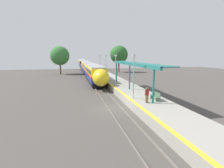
% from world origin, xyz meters
% --- Properties ---
extents(ground_plane, '(120.00, 120.00, 0.00)m').
position_xyz_m(ground_plane, '(0.00, 0.00, 0.00)').
color(ground_plane, '#4C4742').
extents(rail_left, '(0.08, 90.00, 0.15)m').
position_xyz_m(rail_left, '(-0.72, 0.00, 0.07)').
color(rail_left, slate).
rests_on(rail_left, ground_plane).
extents(rail_right, '(0.08, 90.00, 0.15)m').
position_xyz_m(rail_right, '(0.72, 0.00, 0.07)').
color(rail_right, slate).
rests_on(rail_right, ground_plane).
extents(train, '(2.87, 79.88, 3.79)m').
position_xyz_m(train, '(0.00, 47.79, 2.16)').
color(train, black).
rests_on(train, ground_plane).
extents(platform_right, '(4.22, 64.00, 0.97)m').
position_xyz_m(platform_right, '(3.70, 0.00, 0.48)').
color(platform_right, '#9E998E').
rests_on(platform_right, ground_plane).
extents(platform_bench, '(0.44, 1.77, 0.89)m').
position_xyz_m(platform_bench, '(4.37, -1.08, 1.44)').
color(platform_bench, '#4C6B4C').
rests_on(platform_bench, platform_right).
extents(person_waiting, '(0.36, 0.22, 1.61)m').
position_xyz_m(person_waiting, '(2.97, -1.95, 1.79)').
color(person_waiting, '#7F6647').
rests_on(person_waiting, platform_right).
extents(railway_signal, '(0.28, 0.28, 4.39)m').
position_xyz_m(railway_signal, '(-2.54, 25.87, 2.69)').
color(railway_signal, '#59595E').
rests_on(railway_signal, ground_plane).
extents(lamppost_near, '(0.36, 0.20, 4.94)m').
position_xyz_m(lamppost_near, '(2.22, 0.09, 3.81)').
color(lamppost_near, '#9E9EA3').
rests_on(lamppost_near, platform_right).
extents(lamppost_mid, '(0.36, 0.20, 4.94)m').
position_xyz_m(lamppost_mid, '(2.22, 8.56, 3.81)').
color(lamppost_mid, '#9E9EA3').
rests_on(lamppost_mid, platform_right).
extents(lamppost_far, '(0.36, 0.20, 4.94)m').
position_xyz_m(lamppost_far, '(2.22, 17.04, 3.81)').
color(lamppost_far, '#9E9EA3').
rests_on(lamppost_far, platform_right).
extents(lamppost_farthest, '(0.36, 0.20, 4.94)m').
position_xyz_m(lamppost_farthest, '(2.22, 25.51, 3.81)').
color(lamppost_farthest, '#9E9EA3').
rests_on(lamppost_farthest, platform_right).
extents(station_canopy, '(2.02, 18.46, 3.80)m').
position_xyz_m(station_canopy, '(4.11, 5.50, 4.52)').
color(station_canopy, '#1E6B66').
rests_on(station_canopy, platform_right).
extents(background_tree_left, '(5.83, 5.83, 8.64)m').
position_xyz_m(background_tree_left, '(-8.33, 38.41, 5.71)').
color(background_tree_left, brown).
rests_on(background_tree_left, ground_plane).
extents(background_tree_right, '(6.15, 6.15, 9.20)m').
position_xyz_m(background_tree_right, '(11.18, 41.00, 6.11)').
color(background_tree_right, brown).
rests_on(background_tree_right, ground_plane).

